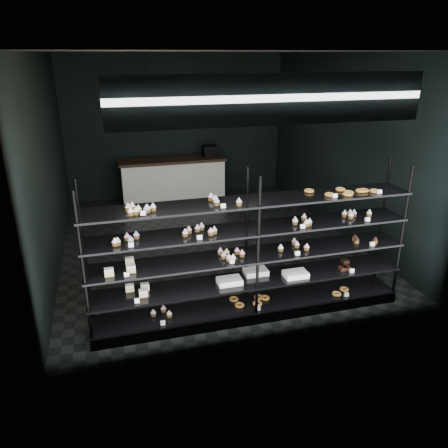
# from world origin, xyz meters

# --- Properties ---
(room) EXTENTS (5.01, 6.01, 3.20)m
(room) POSITION_xyz_m (0.00, 0.00, 1.60)
(room) COLOR black
(room) RESTS_ON ground
(display_shelf) EXTENTS (4.00, 0.50, 1.91)m
(display_shelf) POSITION_xyz_m (-0.05, -2.45, 0.63)
(display_shelf) COLOR black
(display_shelf) RESTS_ON room
(signage) EXTENTS (3.30, 0.05, 0.50)m
(signage) POSITION_xyz_m (0.00, -2.93, 2.75)
(signage) COLOR #0C163D
(signage) RESTS_ON room
(pendant_lamp) EXTENTS (0.33, 0.33, 0.89)m
(pendant_lamp) POSITION_xyz_m (-1.08, -1.45, 2.45)
(pendant_lamp) COLOR black
(pendant_lamp) RESTS_ON room
(service_counter) EXTENTS (2.37, 0.65, 1.23)m
(service_counter) POSITION_xyz_m (-0.20, 2.50, 0.50)
(service_counter) COLOR silver
(service_counter) RESTS_ON room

